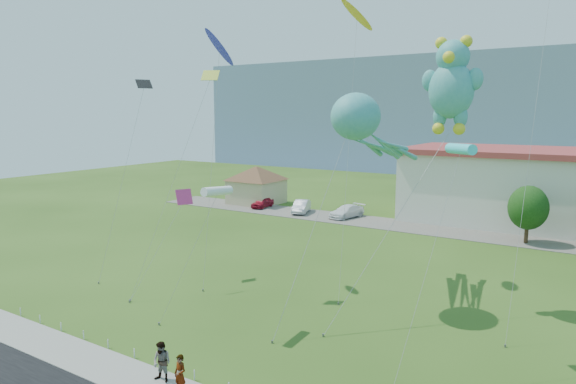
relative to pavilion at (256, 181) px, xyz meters
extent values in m
plane|color=#2C4914|center=(24.00, -38.00, -3.02)|extent=(160.00, 160.00, 0.00)
cube|color=#59544C|center=(24.00, -3.00, -2.99)|extent=(70.00, 6.00, 0.06)
cube|color=slate|center=(24.00, 82.00, 9.48)|extent=(160.00, 50.00, 25.00)
cube|color=tan|center=(0.00, 0.00, -1.42)|extent=(6.00, 6.00, 3.20)
pyramid|color=brown|center=(0.00, 0.00, 1.08)|extent=(9.20, 9.20, 1.80)
cylinder|color=white|center=(11.00, -39.30, -2.77)|extent=(0.05, 0.05, 0.50)
cylinder|color=white|center=(13.00, -39.30, -2.77)|extent=(0.05, 0.05, 0.50)
cylinder|color=white|center=(15.00, -39.30, -2.77)|extent=(0.05, 0.05, 0.50)
cylinder|color=white|center=(17.00, -39.30, -2.77)|extent=(0.05, 0.05, 0.50)
cylinder|color=white|center=(19.00, -39.30, -2.77)|extent=(0.05, 0.05, 0.50)
cylinder|color=white|center=(21.00, -39.30, -2.77)|extent=(0.05, 0.05, 0.50)
cylinder|color=white|center=(23.00, -39.30, -2.77)|extent=(0.05, 0.05, 0.50)
cylinder|color=white|center=(25.00, -39.30, -2.77)|extent=(0.05, 0.05, 0.50)
cylinder|color=#3F2B19|center=(34.00, -4.00, -1.92)|extent=(0.36, 0.36, 2.20)
ellipsoid|color=#14380F|center=(34.00, -4.00, 0.38)|extent=(3.60, 3.60, 4.14)
imported|color=gray|center=(25.40, -40.59, -2.05)|extent=(0.69, 0.49, 1.76)
imported|color=gray|center=(23.96, -40.26, -2.00)|extent=(0.97, 0.79, 1.84)
imported|color=#AB152A|center=(2.62, -2.33, -2.31)|extent=(1.85, 3.97, 1.32)
imported|color=silver|center=(8.63, -2.65, -2.20)|extent=(3.06, 4.89, 1.52)
imported|color=white|center=(14.60, -2.33, -2.25)|extent=(3.15, 5.27, 1.43)
ellipsoid|color=teal|center=(26.86, -26.58, 8.83)|extent=(2.89, 3.75, 2.89)
sphere|color=white|center=(26.35, -27.72, 9.14)|extent=(0.45, 0.45, 0.45)
sphere|color=white|center=(27.38, -27.72, 9.14)|extent=(0.45, 0.45, 0.45)
cylinder|color=slate|center=(25.83, -34.24, -2.94)|extent=(0.10, 0.10, 0.16)
cylinder|color=gray|center=(26.35, -30.91, 2.58)|extent=(1.06, 6.68, 10.90)
ellipsoid|color=teal|center=(31.62, -23.18, 10.41)|extent=(2.74, 2.33, 3.43)
sphere|color=teal|center=(31.62, -23.18, 12.41)|extent=(2.00, 2.00, 2.00)
sphere|color=yellow|center=(30.88, -23.18, 13.25)|extent=(0.74, 0.74, 0.74)
sphere|color=yellow|center=(32.36, -23.18, 13.25)|extent=(0.74, 0.74, 0.74)
sphere|color=yellow|center=(31.62, -24.03, 12.30)|extent=(0.74, 0.74, 0.74)
ellipsoid|color=teal|center=(30.25, -23.18, 11.04)|extent=(0.95, 0.67, 1.33)
ellipsoid|color=teal|center=(32.99, -23.18, 11.04)|extent=(0.95, 0.67, 1.33)
ellipsoid|color=teal|center=(30.99, -23.18, 8.82)|extent=(0.84, 0.74, 1.37)
ellipsoid|color=teal|center=(32.25, -23.18, 8.82)|extent=(0.84, 0.74, 1.37)
sphere|color=yellow|center=(30.99, -23.39, 8.09)|extent=(0.74, 0.74, 0.74)
sphere|color=yellow|center=(32.25, -23.39, 8.09)|extent=(0.74, 0.74, 0.74)
cylinder|color=slate|center=(27.72, -32.07, -2.94)|extent=(0.10, 0.10, 0.16)
cylinder|color=gray|center=(29.67, -27.63, 2.51)|extent=(3.93, 8.92, 10.76)
cylinder|color=white|center=(22.10, -34.05, 4.80)|extent=(0.50, 2.25, 0.87)
cylinder|color=slate|center=(19.03, -35.80, -2.94)|extent=(0.10, 0.10, 0.16)
cylinder|color=gray|center=(20.57, -34.93, 0.87)|extent=(3.10, 1.79, 7.47)
cone|color=#2722C1|center=(16.06, -26.36, 13.70)|extent=(1.80, 1.33, 1.33)
cylinder|color=slate|center=(17.33, -30.16, -2.94)|extent=(0.10, 0.10, 0.16)
cylinder|color=gray|center=(16.69, -28.26, 5.32)|extent=(1.31, 3.82, 16.37)
cube|color=black|center=(10.30, -28.29, 11.19)|extent=(1.29, 1.29, 0.86)
cylinder|color=slate|center=(10.00, -33.00, -2.94)|extent=(0.10, 0.10, 0.16)
cylinder|color=gray|center=(10.15, -30.64, 4.06)|extent=(0.33, 4.73, 13.86)
cube|color=#B0C02D|center=(17.40, -28.97, 11.50)|extent=(1.29, 1.29, 0.86)
cylinder|color=slate|center=(14.66, -34.15, -2.94)|extent=(0.10, 0.10, 0.16)
cylinder|color=gray|center=(16.03, -31.56, 4.22)|extent=(2.77, 5.21, 14.18)
cylinder|color=slate|center=(36.34, -28.12, -2.94)|extent=(0.10, 0.10, 0.16)
cylinder|color=gray|center=(36.37, -24.20, 7.02)|extent=(0.08, 7.86, 19.78)
cylinder|color=#33DBE7|center=(34.15, -30.49, 7.35)|extent=(0.50, 2.25, 0.87)
cylinder|color=gray|center=(33.65, -33.37, 2.14)|extent=(1.02, 5.78, 10.03)
cube|color=#E03177|center=(15.70, -30.01, 3.36)|extent=(1.29, 1.29, 0.86)
cylinder|color=slate|center=(14.79, -34.32, -2.94)|extent=(0.10, 0.10, 0.16)
cylinder|color=gray|center=(15.24, -32.16, 0.15)|extent=(0.94, 4.33, 6.04)
cone|color=yellow|center=(23.69, -19.93, 16.14)|extent=(1.80, 1.33, 1.33)
cylinder|color=slate|center=(26.30, -27.45, -2.94)|extent=(0.10, 0.10, 0.16)
cylinder|color=gray|center=(25.00, -23.69, 6.54)|extent=(2.64, 7.55, 18.82)
camera|label=1|loc=(40.30, -55.40, 9.01)|focal=32.00mm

